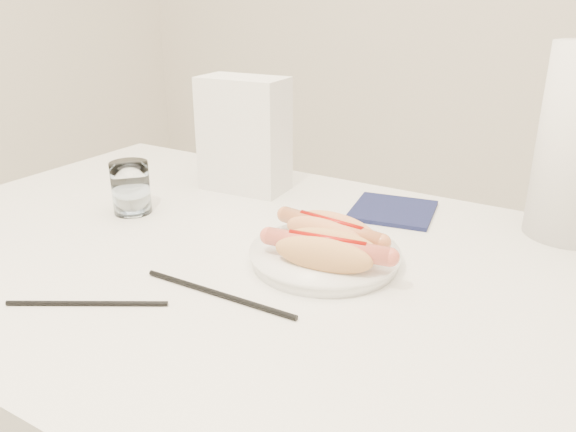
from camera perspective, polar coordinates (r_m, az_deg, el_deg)
The scene contains 9 objects.
table at distance 0.90m, azimuth -5.03°, elevation -6.96°, with size 1.20×0.80×0.75m.
plate at distance 0.83m, azimuth 3.70°, elevation -4.18°, with size 0.21×0.21×0.02m, color white.
hotdog_left at distance 0.83m, azimuth 4.31°, elevation -1.63°, with size 0.17×0.08×0.05m.
hotdog_right at distance 0.77m, azimuth 3.93°, elevation -3.53°, with size 0.18×0.09×0.05m.
water_glass at distance 1.04m, azimuth -15.55°, elevation 2.77°, with size 0.07×0.07×0.09m, color white.
chopstick_near at distance 0.76m, azimuth -19.58°, elevation -8.28°, with size 0.01×0.01×0.20m, color black.
chopstick_far at distance 0.75m, azimuth -7.02°, elevation -7.77°, with size 0.01×0.01×0.23m, color black.
napkin_box at distance 1.11m, azimuth -4.44°, elevation 8.17°, with size 0.16×0.09×0.22m, color silver.
navy_napkin at distance 1.03m, azimuth 10.52°, elevation 0.56°, with size 0.14×0.14×0.01m, color #13183C.
Camera 1 is at (0.47, -0.63, 1.12)m, focal length 35.30 mm.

